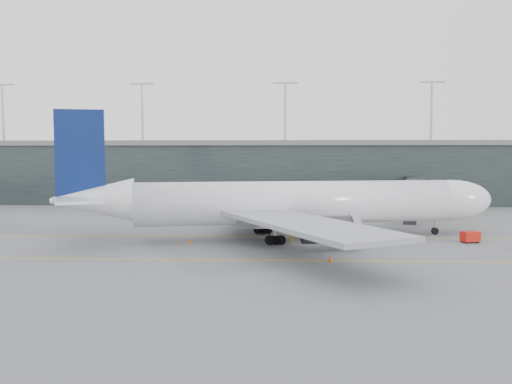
{
  "coord_description": "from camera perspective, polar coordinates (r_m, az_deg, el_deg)",
  "views": [
    {
      "loc": [
        2.93,
        -74.01,
        11.3
      ],
      "look_at": [
        0.04,
        -4.0,
        6.4
      ],
      "focal_mm": 35.0,
      "sensor_mm": 36.0,
      "label": 1
    }
  ],
  "objects": [
    {
      "name": "ground",
      "position": [
        74.93,
        0.1,
        -4.67
      ],
      "size": [
        320.0,
        320.0,
        0.0
      ],
      "primitive_type": "plane",
      "color": "#55555A",
      "rests_on": "ground"
    },
    {
      "name": "taxiline_a",
      "position": [
        70.98,
        -0.03,
        -5.15
      ],
      "size": [
        160.0,
        0.25,
        0.02
      ],
      "primitive_type": "cube",
      "color": "gold",
      "rests_on": "ground"
    },
    {
      "name": "taxiline_b",
      "position": [
        55.26,
        -0.73,
        -7.79
      ],
      "size": [
        160.0,
        0.25,
        0.02
      ],
      "primitive_type": "cube",
      "color": "gold",
      "rests_on": "ground"
    },
    {
      "name": "taxiline_lead_main",
      "position": [
        94.71,
        3.6,
        -2.85
      ],
      "size": [
        0.25,
        60.0,
        0.02
      ],
      "primitive_type": "cube",
      "color": "gold",
      "rests_on": "ground"
    },
    {
      "name": "terminal",
      "position": [
        132.09,
        1.09,
        2.4
      ],
      "size": [
        240.0,
        36.0,
        29.0
      ],
      "color": "black",
      "rests_on": "ground"
    },
    {
      "name": "main_aircraft",
      "position": [
        69.27,
        4.2,
        -1.32
      ],
      "size": [
        61.75,
        57.18,
        17.41
      ],
      "rotation": [
        0.0,
        0.0,
        0.2
      ],
      "color": "white",
      "rests_on": "ground"
    },
    {
      "name": "jet_bridge",
      "position": [
        102.03,
        16.52,
        0.43
      ],
      "size": [
        16.66,
        44.91,
        7.01
      ],
      "rotation": [
        0.0,
        0.0,
        -0.3
      ],
      "color": "#292A2E",
      "rests_on": "ground"
    },
    {
      "name": "gse_cart",
      "position": [
        71.95,
        23.28,
        -4.69
      ],
      "size": [
        2.53,
        1.99,
        1.51
      ],
      "rotation": [
        0.0,
        0.0,
        0.29
      ],
      "color": "red",
      "rests_on": "ground"
    },
    {
      "name": "uld_a",
      "position": [
        84.71,
        -2.08,
        -3.01
      ],
      "size": [
        2.04,
        1.64,
        1.84
      ],
      "rotation": [
        0.0,
        0.0,
        -0.01
      ],
      "color": "#323135",
      "rests_on": "ground"
    },
    {
      "name": "uld_b",
      "position": [
        85.25,
        -0.37,
        -2.97
      ],
      "size": [
        2.07,
        1.69,
        1.82
      ],
      "rotation": [
        0.0,
        0.0,
        0.05
      ],
      "color": "#323135",
      "rests_on": "ground"
    },
    {
      "name": "uld_c",
      "position": [
        86.23,
        -0.45,
        -2.91
      ],
      "size": [
        2.28,
        2.01,
        1.75
      ],
      "rotation": [
        0.0,
        0.0,
        -0.28
      ],
      "color": "#323135",
      "rests_on": "ground"
    },
    {
      "name": "cone_wing_stbd",
      "position": [
        54.89,
        8.5,
        -7.56
      ],
      "size": [
        0.43,
        0.43,
        0.68
      ],
      "primitive_type": "cone",
      "color": "#E53E0C",
      "rests_on": "ground"
    },
    {
      "name": "cone_wing_port",
      "position": [
        85.41,
        4.89,
        -3.39
      ],
      "size": [
        0.42,
        0.42,
        0.67
      ],
      "primitive_type": "cone",
      "color": "orange",
      "rests_on": "ground"
    },
    {
      "name": "cone_tail",
      "position": [
        65.72,
        -7.55,
        -5.62
      ],
      "size": [
        0.45,
        0.45,
        0.72
      ],
      "primitive_type": "cone",
      "color": "#D1600B",
      "rests_on": "ground"
    }
  ]
}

